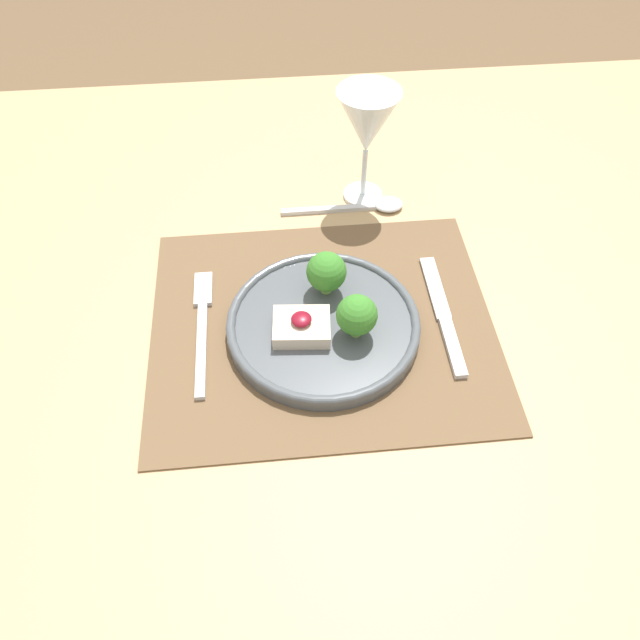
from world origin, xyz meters
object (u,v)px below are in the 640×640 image
Objects in this scene: spoon at (369,206)px; wine_glass_near at (367,125)px; knife at (445,321)px; dinner_plate at (322,320)px; fork at (202,322)px.

wine_glass_near is (-0.01, 0.03, 0.12)m from spoon.
knife is at bearing -75.60° from wine_glass_near.
dinner_plate is 1.38× the size of wine_glass_near.
wine_glass_near is at bearing 46.59° from fork.
fork is 1.09× the size of spoon.
spoon is (0.25, 0.21, -0.00)m from fork.
spoon is (0.10, 0.23, -0.01)m from dinner_plate.
knife reaches higher than fork.
wine_glass_near reaches higher than spoon.
wine_glass_near is at bearing 105.64° from knife.
knife is at bearing -74.07° from spoon.
dinner_plate is 0.30m from wine_glass_near.
knife is 0.31m from wine_glass_near.
knife is at bearing -3.44° from fork.
wine_glass_near reaches higher than dinner_plate.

